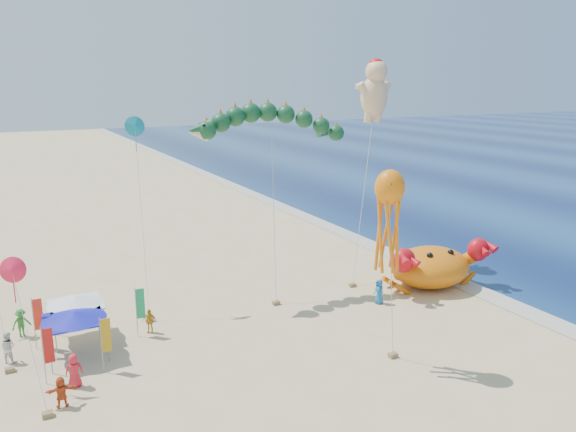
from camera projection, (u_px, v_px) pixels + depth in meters
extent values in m
plane|color=#D1B784|center=(328.00, 312.00, 38.07)|extent=(320.00, 320.00, 0.00)
plane|color=silver|center=(460.00, 283.00, 43.46)|extent=(320.00, 320.00, 0.00)
ellipsoid|color=orange|center=(430.00, 267.00, 42.61)|extent=(6.66, 5.65, 3.00)
sphere|color=#B90B15|center=(407.00, 261.00, 39.71)|extent=(1.78, 1.78, 1.78)
sphere|color=black|center=(431.00, 256.00, 40.97)|extent=(0.46, 0.46, 0.46)
sphere|color=#B90B15|center=(477.00, 248.00, 42.73)|extent=(1.78, 1.78, 1.78)
sphere|color=black|center=(451.00, 252.00, 41.82)|extent=(0.46, 0.46, 0.46)
cone|color=#113E22|center=(198.00, 129.00, 37.01)|extent=(1.62, 1.19, 1.32)
cylinder|color=#B2B2B2|center=(274.00, 219.00, 39.44)|extent=(1.20, 2.92, 11.38)
cube|color=olive|center=(276.00, 303.00, 39.29)|extent=(0.50, 0.35, 0.25)
ellipsoid|color=#F4C295|center=(374.00, 97.00, 45.89)|extent=(2.32, 1.91, 3.42)
sphere|color=#F4C295|center=(376.00, 71.00, 45.24)|extent=(1.79, 1.79, 1.79)
ellipsoid|color=red|center=(376.00, 63.00, 45.18)|extent=(1.16, 1.16, 0.81)
cylinder|color=#B2B2B2|center=(363.00, 196.00, 44.46)|extent=(5.01, 4.95, 12.50)
cube|color=olive|center=(352.00, 285.00, 42.71)|extent=(0.50, 0.35, 0.25)
ellipsoid|color=orange|center=(390.00, 187.00, 28.90)|extent=(1.62, 1.46, 1.87)
cylinder|color=#B2B2B2|center=(391.00, 280.00, 30.41)|extent=(0.96, 0.26, 9.25)
cube|color=olive|center=(393.00, 355.00, 31.80)|extent=(0.50, 0.35, 0.25)
cylinder|color=gray|center=(51.00, 355.00, 29.80)|extent=(0.06, 0.06, 2.20)
cylinder|color=gray|center=(108.00, 343.00, 31.13)|extent=(0.06, 0.06, 2.20)
cylinder|color=gray|center=(46.00, 333.00, 32.34)|extent=(0.06, 0.06, 2.20)
cylinder|color=gray|center=(99.00, 323.00, 33.67)|extent=(0.06, 0.06, 2.20)
cube|color=#1315AC|center=(74.00, 319.00, 31.46)|extent=(3.19, 3.19, 0.08)
cone|color=#1315AC|center=(74.00, 315.00, 31.41)|extent=(3.51, 3.51, 0.45)
cylinder|color=gray|center=(55.00, 335.00, 32.08)|extent=(0.06, 0.06, 2.20)
cylinder|color=gray|center=(105.00, 326.00, 33.32)|extent=(0.06, 0.06, 2.20)
cylinder|color=gray|center=(51.00, 318.00, 34.46)|extent=(0.06, 0.06, 2.20)
cylinder|color=gray|center=(97.00, 310.00, 35.70)|extent=(0.06, 0.06, 2.20)
cube|color=silver|center=(76.00, 304.00, 33.62)|extent=(3.00, 3.00, 0.08)
cone|color=silver|center=(75.00, 300.00, 33.56)|extent=(3.30, 3.30, 0.45)
cylinder|color=gray|center=(101.00, 345.00, 29.83)|extent=(0.05, 0.05, 3.20)
cube|color=#BE8616|center=(106.00, 335.00, 29.84)|extent=(0.50, 0.04, 1.90)
cylinder|color=gray|center=(44.00, 356.00, 28.66)|extent=(0.05, 0.05, 3.20)
cube|color=red|center=(48.00, 346.00, 28.66)|extent=(0.50, 0.04, 1.90)
cylinder|color=gray|center=(34.00, 323.00, 32.49)|extent=(0.05, 0.05, 3.20)
cube|color=#FE311C|center=(38.00, 314.00, 32.50)|extent=(0.50, 0.04, 1.90)
cylinder|color=gray|center=(136.00, 312.00, 34.07)|extent=(0.05, 0.05, 3.20)
cube|color=#189454|center=(141.00, 304.00, 34.07)|extent=(0.50, 0.04, 1.90)
imported|color=#27772B|center=(21.00, 323.00, 34.18)|extent=(1.31, 1.01, 1.79)
imported|color=gold|center=(149.00, 321.00, 34.78)|extent=(0.97, 0.81, 1.55)
imported|color=silver|center=(8.00, 347.00, 31.06)|extent=(1.10, 1.03, 1.81)
imported|color=silver|center=(417.00, 273.00, 43.12)|extent=(0.72, 0.79, 1.82)
imported|color=red|center=(74.00, 371.00, 28.58)|extent=(0.94, 0.66, 1.80)
imported|color=#C94920|center=(61.00, 392.00, 26.84)|extent=(1.48, 0.56, 1.56)
imported|color=#1B65A0|center=(379.00, 292.00, 39.33)|extent=(0.62, 0.90, 1.76)
cube|color=olive|center=(11.00, 365.00, 30.71)|extent=(0.50, 0.35, 0.25)
cone|color=#F01A41|center=(12.00, 270.00, 27.37)|extent=(1.30, 0.51, 1.32)
cylinder|color=#B2B2B2|center=(26.00, 340.00, 26.93)|extent=(0.55, 3.04, 6.05)
cube|color=olive|center=(41.00, 411.00, 26.46)|extent=(0.50, 0.35, 0.25)
cone|color=#0D7D99|center=(135.00, 126.00, 36.40)|extent=(1.30, 0.51, 1.32)
cylinder|color=#B2B2B2|center=(150.00, 223.00, 36.68)|extent=(0.55, 3.04, 12.18)
cube|color=olive|center=(165.00, 317.00, 36.94)|extent=(0.50, 0.35, 0.25)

